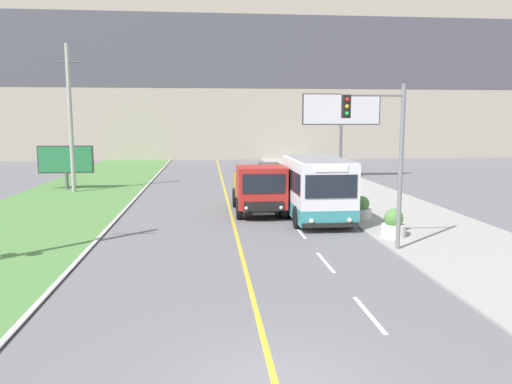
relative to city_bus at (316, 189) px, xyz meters
The scene contains 13 objects.
lane_marking_centre 13.48m from the city_bus, 105.63° to the right, with size 2.88×140.00×0.01m.
apartment_block_background 44.13m from the city_bus, 95.31° to the left, with size 80.00×8.04×24.87m.
city_bus is the anchor object (origin of this frame).
dump_truck 3.10m from the city_bus, 144.95° to the left, with size 2.45×6.07×2.53m.
car_distant 15.59m from the city_bus, 91.05° to the left, with size 1.80×4.30×1.45m.
utility_pole_far 18.21m from the city_bus, 141.70° to the left, with size 1.80×0.28×9.67m.
traffic_light_mast 6.31m from the city_bus, 78.87° to the right, with size 2.28×0.32×6.02m.
billboard_large 18.36m from the city_bus, 71.36° to the left, with size 6.40×0.24×6.91m.
billboard_small 19.39m from the city_bus, 140.06° to the left, with size 3.72×0.24×3.05m.
planter_round_near 4.60m from the city_bus, 58.75° to the right, with size 0.96×0.96×1.14m.
planter_round_second 2.45m from the city_bus, ahead, with size 0.90×0.90×1.07m.
planter_round_third 4.66m from the city_bus, 59.69° to the left, with size 0.94×0.94×1.06m.
planter_round_far 8.17m from the city_bus, 74.67° to the left, with size 0.90×0.90×1.06m.
Camera 1 is at (-1.17, -8.21, 4.72)m, focal length 35.00 mm.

